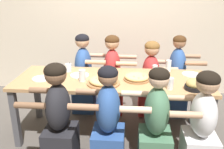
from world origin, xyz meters
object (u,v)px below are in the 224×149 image
object	(u,v)px
drinking_glass_b	(168,66)
drinking_glass_a	(155,70)
pizza_board_main	(103,81)
empty_plate_c	(80,75)
empty_plate_b	(191,74)
diner_far_midleft	(84,77)
pizza_board_second	(137,78)
drinking_glass_f	(52,69)
drinking_glass_d	(58,74)
diner_near_midleft	(59,121)
cocktail_glass_blue	(68,68)
empty_plate_a	(42,78)
drinking_glass_c	(82,76)
diner_far_right	(176,80)
diner_near_center	(108,125)
diner_far_midright	(150,81)
skillet_bowl	(195,85)
diner_near_right	(201,128)
drinking_glass_e	(170,84)
diner_near_midright	(155,127)
diner_far_center	(112,77)

from	to	relation	value
drinking_glass_b	drinking_glass_a	bearing A→B (deg)	-151.57
pizza_board_main	empty_plate_c	size ratio (longest dim) A/B	1.64
empty_plate_b	empty_plate_c	distance (m)	1.38
diner_far_midleft	pizza_board_second	bearing A→B (deg)	49.46
empty_plate_b	drinking_glass_f	size ratio (longest dim) A/B	2.10
drinking_glass_d	diner_far_midleft	distance (m)	0.72
pizza_board_main	diner_near_midleft	bearing A→B (deg)	-131.64
drinking_glass_b	cocktail_glass_blue	bearing A→B (deg)	-175.13
empty_plate_a	drinking_glass_c	world-z (taller)	drinking_glass_c
drinking_glass_c	diner_far_right	size ratio (longest dim) A/B	0.12
drinking_glass_a	drinking_glass_f	size ratio (longest dim) A/B	1.05
diner_near_center	diner_far_midright	size ratio (longest dim) A/B	1.03
pizza_board_second	pizza_board_main	bearing A→B (deg)	-157.74
skillet_bowl	drinking_glass_d	size ratio (longest dim) A/B	2.86
drinking_glass_b	drinking_glass_d	bearing A→B (deg)	-166.02
empty_plate_a	diner_near_right	xyz separation A→B (m)	(1.74, -0.54, -0.26)
pizza_board_second	diner_far_midleft	distance (m)	1.03
empty_plate_b	drinking_glass_e	bearing A→B (deg)	-123.76
drinking_glass_e	diner_near_midright	world-z (taller)	diner_near_midright
skillet_bowl	drinking_glass_a	world-z (taller)	skillet_bowl
diner_near_center	diner_far_midright	bearing A→B (deg)	-21.73
empty_plate_b	diner_far_center	xyz separation A→B (m)	(-1.01, 0.42, -0.23)
skillet_bowl	diner_far_midleft	distance (m)	1.65
diner_far_right	diner_near_right	bearing A→B (deg)	1.78
diner_near_right	diner_far_center	xyz separation A→B (m)	(-0.96, 1.25, 0.03)
empty_plate_b	empty_plate_c	bearing A→B (deg)	-174.00
diner_far_center	drinking_glass_d	bearing A→B (deg)	-43.06
skillet_bowl	drinking_glass_f	size ratio (longest dim) A/B	2.88
pizza_board_main	diner_far_center	world-z (taller)	diner_far_center
diner_near_midleft	empty_plate_a	bearing A→B (deg)	32.58
diner_near_midleft	diner_far_midleft	xyz separation A→B (m)	(0.02, 1.25, 0.01)
pizza_board_main	cocktail_glass_blue	size ratio (longest dim) A/B	2.97
diner_far_center	pizza_board_second	bearing A→B (deg)	27.54
empty_plate_b	diner_far_midleft	size ratio (longest dim) A/B	0.19
drinking_glass_b	diner_near_right	world-z (taller)	diner_near_right
diner_far_right	diner_near_center	distance (m)	1.52
drinking_glass_c	diner_far_midleft	bearing A→B (deg)	100.09
diner_near_right	empty_plate_b	bearing A→B (deg)	-3.72
diner_far_midleft	diner_far_center	world-z (taller)	diner_far_midleft
diner_far_right	pizza_board_second	bearing A→B (deg)	-41.85
drinking_glass_b	diner_far_center	distance (m)	0.86
empty_plate_c	drinking_glass_e	world-z (taller)	drinking_glass_e
cocktail_glass_blue	empty_plate_a	bearing A→B (deg)	-131.04
empty_plate_a	diner_far_midright	xyz separation A→B (m)	(1.34, 0.71, -0.26)
pizza_board_second	diner_far_midleft	bearing A→B (deg)	139.46
pizza_board_main	drinking_glass_f	bearing A→B (deg)	154.79
empty_plate_c	drinking_glass_b	xyz separation A→B (m)	(1.10, 0.25, 0.07)
skillet_bowl	diner_far_midright	distance (m)	1.01
diner_near_midleft	diner_near_center	xyz separation A→B (m)	(0.49, 0.00, -0.02)
cocktail_glass_blue	drinking_glass_d	size ratio (longest dim) A/B	1.21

